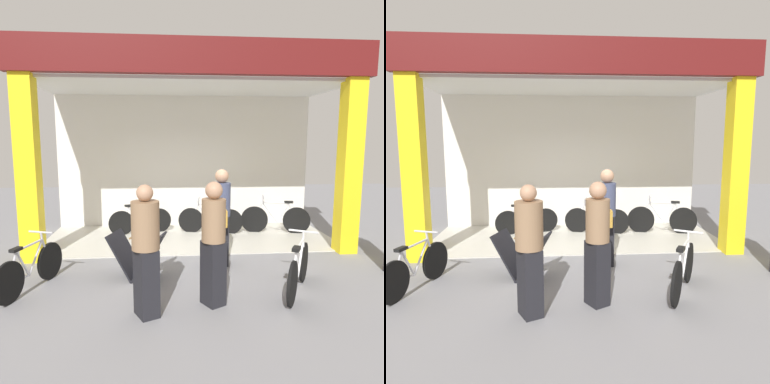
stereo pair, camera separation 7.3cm
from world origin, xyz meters
TOP-DOWN VIEW (x-y plane):
  - ground_plane at (0.00, 0.00)m, footprint 20.75×20.75m
  - shop_facade at (0.00, 1.48)m, footprint 6.58×2.90m
  - bicycle_inside_0 at (2.07, 1.49)m, footprint 1.60×0.46m
  - bicycle_inside_1 at (-1.13, 1.71)m, footprint 1.45×0.46m
  - bicycle_inside_2 at (0.53, 1.61)m, footprint 1.50×0.46m
  - bicycle_parked_0 at (1.35, -1.79)m, footprint 0.85×1.38m
  - bicycle_parked_1 at (-2.58, -1.38)m, footprint 0.55×1.45m
  - sandwich_board_sign at (-1.04, -0.99)m, footprint 0.99×0.81m
  - pedestrian_0 at (-0.84, -2.30)m, footprint 0.47×0.47m
  - pedestrian_2 at (0.05, -2.06)m, footprint 0.44×0.44m
  - pedestrian_3 at (0.42, -0.54)m, footprint 0.33×0.54m

SIDE VIEW (x-z plane):
  - ground_plane at x=0.00m, z-range 0.00..0.00m
  - bicycle_inside_1 at x=-1.13m, z-range -0.08..0.74m
  - bicycle_parked_1 at x=-2.58m, z-range -0.08..0.75m
  - bicycle_inside_2 at x=0.53m, z-range -0.08..0.76m
  - bicycle_parked_0 at x=1.35m, z-range -0.09..0.78m
  - bicycle_inside_0 at x=2.07m, z-range -0.09..0.80m
  - sandwich_board_sign at x=-1.04m, z-range 0.00..0.74m
  - pedestrian_2 at x=0.05m, z-range 0.03..1.72m
  - pedestrian_0 at x=-0.84m, z-range 0.03..1.72m
  - pedestrian_3 at x=0.42m, z-range 0.03..1.75m
  - shop_facade at x=0.00m, z-range 0.17..4.16m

